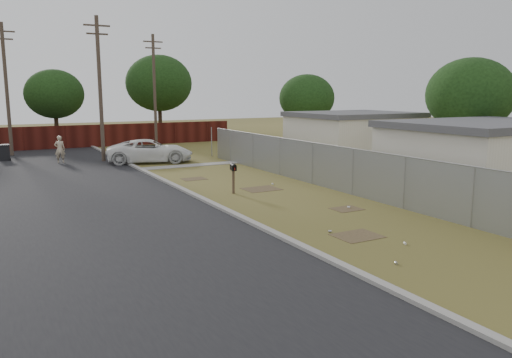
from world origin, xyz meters
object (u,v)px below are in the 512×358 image
mailbox (233,170)px  pedestrian (60,149)px  trash_bin (4,152)px  pickup_truck (150,151)px

mailbox → pedestrian: (-5.29, 13.72, -0.18)m
mailbox → trash_bin: mailbox is taller
mailbox → trash_bin: (-8.31, 16.64, -0.51)m
mailbox → pedestrian: pedestrian is taller
mailbox → trash_bin: bearing=116.5°
pedestrian → trash_bin: pedestrian is taller
mailbox → trash_bin: size_ratio=1.26×
mailbox → pickup_truck: (-0.27, 11.30, -0.32)m
pickup_truck → pedestrian: bearing=80.6°
pickup_truck → mailbox: bearing=-162.2°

